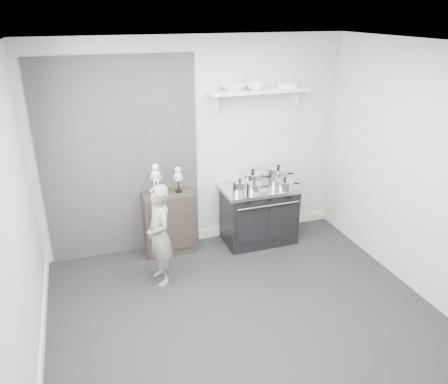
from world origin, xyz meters
The scene contains 16 objects.
ground centered at (0.00, 0.00, 0.00)m, with size 4.00×4.00×0.00m, color black.
room_shell centered at (-0.09, 0.15, 1.64)m, with size 4.02×3.62×2.71m.
wall_shelf centered at (0.80, 1.68, 2.01)m, with size 1.30×0.26×0.24m.
stove centered at (0.77, 1.48, 0.40)m, with size 1.00×0.62×0.80m.
side_cabinet centered at (-0.44, 1.61, 0.41)m, with size 0.63×0.37×0.82m, color black.
child centered at (-0.68, 0.94, 0.60)m, with size 0.44×0.29×1.21m, color slate.
pot_front_left centered at (0.46, 1.39, 0.88)m, with size 0.29×0.20×0.19m.
pot_back_left centered at (0.73, 1.62, 0.88)m, with size 0.38×0.29×0.21m.
pot_back_right centered at (1.08, 1.59, 0.90)m, with size 0.36×0.28×0.24m.
pot_front_right centered at (1.05, 1.30, 0.86)m, with size 0.34×0.25×0.17m.
pot_front_center centered at (0.63, 1.34, 0.86)m, with size 0.27×0.18×0.15m.
skeleton_full centered at (-0.57, 1.61, 1.06)m, with size 0.13×0.08×0.47m, color white, non-canonical shape.
skeleton_torso centered at (-0.29, 1.61, 1.01)m, with size 0.11×0.07×0.38m, color white, non-canonical shape.
bowl_large centered at (0.46, 1.67, 2.08)m, with size 0.29×0.29×0.07m, color white.
bowl_small centered at (0.75, 1.67, 2.08)m, with size 0.24×0.24×0.07m, color white.
plate_stack centered at (1.19, 1.67, 2.07)m, with size 0.26×0.26×0.06m, color white.
Camera 1 is at (-1.40, -3.42, 2.97)m, focal length 35.00 mm.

